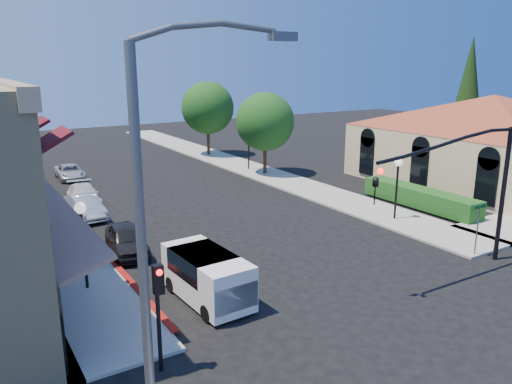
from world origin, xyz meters
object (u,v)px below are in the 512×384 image
parked_car_b (85,207)px  parked_car_c (84,196)px  street_tree_a (265,122)px  parked_car_d (70,172)px  secondary_signal (158,298)px  signal_mast_arm (475,177)px  lamppost_right_far (249,138)px  lamppost_left_near (82,224)px  lamppost_left_far (27,163)px  white_van (208,274)px  street_name_sign (478,221)px  lamppost_right_near (398,173)px  parked_car_a (126,239)px  conifer_far (468,89)px  cobra_streetlight (159,242)px  street_tree_b (208,108)px

parked_car_b → parked_car_c: bearing=74.9°
street_tree_a → parked_car_d: (-13.60, 6.51, -3.64)m
secondary_signal → parked_car_c: (2.33, 19.00, -1.69)m
signal_mast_arm → lamppost_right_far: size_ratio=2.24×
lamppost_left_near → lamppost_left_far: (0.00, 14.00, 0.00)m
lamppost_left_far → white_van: (3.63, -17.28, -1.68)m
secondary_signal → lamppost_left_far: (-0.50, 20.59, 0.42)m
street_name_sign → lamppost_right_near: lamppost_right_near is taller
street_tree_a → parked_car_c: (-14.47, -1.59, -3.56)m
lamppost_left_far → parked_car_a: size_ratio=0.90×
signal_mast_arm → lamppost_right_near: 7.15m
conifer_far → cobra_streetlight: bearing=-151.7°
parked_car_c → signal_mast_arm: bearing=-52.1°
signal_mast_arm → lamppost_left_far: 25.07m
secondary_signal → lamppost_right_far: size_ratio=0.93×
lamppost_right_far → white_van: size_ratio=0.85×
secondary_signal → parked_car_d: secondary_signal is taller
parked_car_d → signal_mast_arm: bearing=-67.3°
white_van → lamppost_left_far: bearing=101.9°
conifer_far → parked_car_c: 34.24m
white_van → lamppost_left_near: bearing=137.9°
cobra_streetlight → white_van: (4.27, 6.72, -4.21)m
lamppost_left_near → street_name_sign: bearing=-19.9°
street_tree_b → parked_car_a: bearing=-125.1°
lamppost_right_far → parked_car_b: 16.12m
street_tree_a → lamppost_right_near: size_ratio=1.82×
conifer_far → lamppost_left_far: conifer_far is taller
parked_car_a → parked_car_b: 6.69m
secondary_signal → parked_car_a: size_ratio=0.84×
lamppost_left_far → parked_car_b: (2.30, -4.28, -2.09)m
secondary_signal → parked_car_b: 16.50m
street_tree_b → parked_car_b: bearing=-136.4°
lamppost_right_far → parked_car_d: lamppost_right_far is taller
conifer_far → parked_car_c: size_ratio=2.53×
lamppost_left_near → parked_car_c: 12.90m
cobra_streetlight → white_van: size_ratio=2.21×
street_tree_a → signal_mast_arm: 20.71m
conifer_far → secondary_signal: (-36.00, -16.59, -4.04)m
street_tree_b → parked_car_c: bearing=-141.3°
street_name_sign → lamppost_left_near: 17.05m
street_tree_a → street_name_sign: bearing=-93.8°
cobra_streetlight → parked_car_d: size_ratio=2.35×
street_name_sign → lamppost_right_far: (1.00, 21.80, 1.04)m
street_tree_b → signal_mast_arm: street_tree_b is taller
street_tree_a → cobra_streetlight: bearing=-126.8°
street_name_sign → parked_car_a: (-13.44, 8.84, -1.02)m
conifer_far → street_name_sign: bearing=-142.4°
street_tree_b → lamppost_left_near: 29.64m
secondary_signal → white_van: bearing=46.7°
lamppost_left_near → parked_car_d: 20.95m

